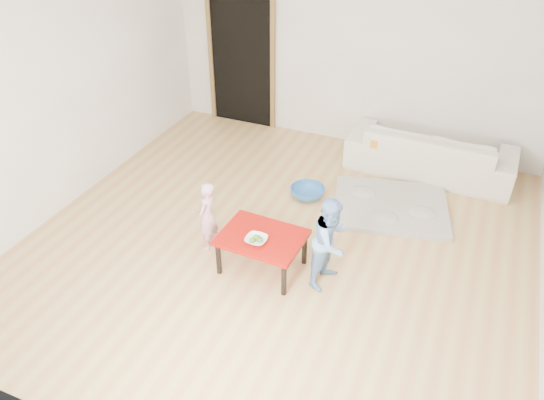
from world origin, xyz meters
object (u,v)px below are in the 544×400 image
Objects in this scene: bowl at (256,240)px; sofa at (430,151)px; red_table at (262,252)px; basin at (307,192)px; child_blue at (331,242)px; child_pink at (207,216)px.

sofa is at bearing 65.50° from bowl.
red_table is 0.24m from bowl.
sofa is 4.99× the size of basin.
bowl is at bearing 119.63° from child_blue.
basin is (-0.67, 1.26, -0.39)m from child_blue.
child_blue is at bearing 84.78° from child_pink.
sofa is at bearing 43.60° from basin.
sofa is 2.46m from child_blue.
red_table is 1.04× the size of child_pink.
bowl is at bearing -94.79° from red_table.
bowl is 0.69m from child_blue.
sofa is 3.00m from child_pink.
child_pink is (-0.62, 0.19, -0.04)m from bowl.
child_blue is (1.28, -0.00, 0.08)m from child_pink.
red_table is 0.70m from child_blue.
sofa is 1.66m from basin.
child_pink reaches higher than red_table.
child_pink reaches higher than bowl.
basin is (-0.01, 1.45, -0.35)m from bowl.
child_blue reaches higher than sofa.
child_pink is at bearing 103.09° from child_blue.
child_pink is at bearing 171.83° from red_table.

